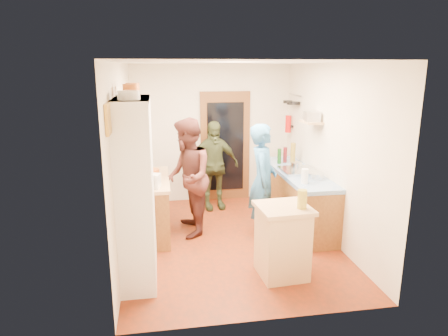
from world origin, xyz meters
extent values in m
cube|color=maroon|center=(0.00, 0.00, -0.01)|extent=(3.00, 4.00, 0.02)
cube|color=silver|center=(0.00, 0.00, 2.61)|extent=(3.00, 4.00, 0.02)
cube|color=silver|center=(0.00, 2.01, 1.30)|extent=(3.00, 0.02, 2.60)
cube|color=silver|center=(0.00, -2.01, 1.30)|extent=(3.00, 0.02, 2.60)
cube|color=silver|center=(-1.51, 0.00, 1.30)|extent=(0.02, 4.00, 2.60)
cube|color=silver|center=(1.51, 0.00, 1.30)|extent=(0.02, 4.00, 2.60)
cube|color=brown|center=(0.25, 1.97, 1.05)|extent=(0.95, 0.06, 2.10)
cube|color=black|center=(0.25, 1.94, 1.05)|extent=(0.70, 0.02, 1.70)
cube|color=white|center=(-1.30, -0.80, 1.10)|extent=(0.40, 1.20, 2.20)
cube|color=white|center=(-1.30, -0.80, 2.18)|extent=(0.40, 1.14, 0.04)
cylinder|color=white|center=(-1.30, -1.14, 2.25)|extent=(0.23, 0.23, 0.10)
cylinder|color=orange|center=(-1.30, -0.74, 2.27)|extent=(0.19, 0.19, 0.15)
cylinder|color=orange|center=(-1.30, -0.42, 2.27)|extent=(0.17, 0.17, 0.15)
cube|color=#8F5C26|center=(-1.20, 0.45, 0.42)|extent=(0.60, 1.40, 0.85)
cube|color=tan|center=(-1.20, 0.45, 0.88)|extent=(0.64, 1.44, 0.05)
cube|color=white|center=(-1.15, -0.06, 1.00)|extent=(0.30, 0.24, 0.20)
cylinder|color=white|center=(-1.25, 0.37, 1.00)|extent=(0.20, 0.20, 0.20)
cylinder|color=orange|center=(-1.12, 0.66, 0.94)|extent=(0.25, 0.25, 0.09)
cube|color=tan|center=(-1.18, 0.95, 0.91)|extent=(0.35, 0.29, 0.02)
cube|color=#8F5C26|center=(1.20, 0.50, 0.42)|extent=(0.60, 2.20, 0.84)
cube|color=#1754A4|center=(1.20, 0.50, 0.87)|extent=(0.62, 2.22, 0.06)
cube|color=silver|center=(1.20, 0.45, 0.92)|extent=(0.55, 0.58, 0.04)
cylinder|color=silver|center=(1.15, 0.44, 1.00)|extent=(0.18, 0.18, 0.12)
cylinder|color=#143F14|center=(1.05, 1.04, 1.03)|extent=(0.08, 0.08, 0.27)
cylinder|color=#591419|center=(1.18, 1.12, 1.04)|extent=(0.07, 0.07, 0.27)
cylinder|color=olive|center=(1.31, 1.08, 1.08)|extent=(0.10, 0.10, 0.35)
cylinder|color=white|center=(1.05, -0.21, 1.01)|extent=(0.12, 0.12, 0.22)
cylinder|color=silver|center=(1.30, 0.01, 0.95)|extent=(0.30, 0.30, 0.10)
cube|color=tan|center=(0.45, -1.12, 0.43)|extent=(0.59, 0.59, 0.86)
cube|color=tan|center=(0.45, -1.12, 0.89)|extent=(0.67, 0.67, 0.05)
cube|color=white|center=(0.39, -1.08, 0.90)|extent=(0.37, 0.31, 0.02)
cylinder|color=#AD9E2D|center=(0.63, -1.23, 1.02)|extent=(0.12, 0.12, 0.23)
cylinder|color=silver|center=(1.46, 1.52, 2.05)|extent=(0.02, 0.65, 0.02)
cylinder|color=black|center=(1.40, 1.35, 1.92)|extent=(0.18, 0.18, 0.05)
cylinder|color=black|center=(1.40, 1.55, 1.90)|extent=(0.16, 0.16, 0.05)
cylinder|color=black|center=(1.40, 1.75, 1.91)|extent=(0.17, 0.17, 0.05)
cube|color=tan|center=(1.37, 0.45, 1.70)|extent=(0.26, 0.42, 0.03)
cube|color=silver|center=(1.37, 0.45, 1.79)|extent=(0.26, 0.33, 0.15)
cube|color=black|center=(1.47, 1.70, 1.45)|extent=(0.06, 0.10, 0.04)
cylinder|color=red|center=(1.41, 1.70, 1.50)|extent=(0.11, 0.11, 0.32)
cube|color=gold|center=(-1.48, -1.55, 2.05)|extent=(0.03, 0.25, 0.30)
imported|color=#2F68A0|center=(0.54, 0.11, 0.87)|extent=(0.58, 0.73, 1.73)
imported|color=#4A231E|center=(-0.57, 0.39, 0.91)|extent=(0.70, 0.89, 1.82)
imported|color=#333B20|center=(-0.05, 1.45, 0.81)|extent=(0.99, 0.52, 1.62)
camera|label=1|loc=(-1.00, -5.49, 2.53)|focal=32.00mm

